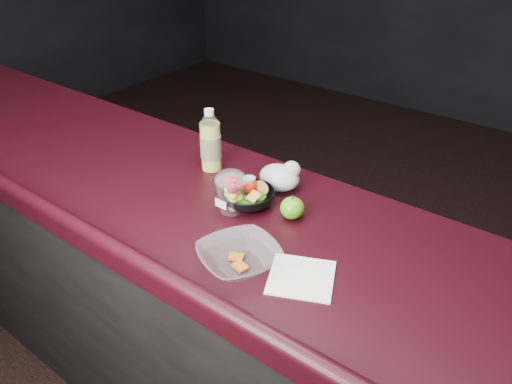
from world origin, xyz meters
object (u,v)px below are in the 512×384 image
at_px(green_apple, 292,208).
at_px(snack_bowl, 248,196).
at_px(lemonade_bottle, 211,144).
at_px(takeout_bowl, 240,257).
at_px(fruit_cup, 231,191).

height_order(green_apple, snack_bowl, snack_bowl).
distance_m(lemonade_bottle, takeout_bowl, 0.55).
relative_size(fruit_cup, green_apple, 1.82).
relative_size(fruit_cup, snack_bowl, 0.70).
bearing_deg(green_apple, lemonade_bottle, 167.72).
relative_size(snack_bowl, takeout_bowl, 0.71).
relative_size(fruit_cup, takeout_bowl, 0.50).
relative_size(lemonade_bottle, green_apple, 2.93).
xyz_separation_m(lemonade_bottle, green_apple, (0.40, -0.09, -0.06)).
height_order(fruit_cup, green_apple, fruit_cup).
relative_size(green_apple, takeout_bowl, 0.27).
height_order(fruit_cup, snack_bowl, fruit_cup).
xyz_separation_m(fruit_cup, green_apple, (0.17, 0.08, -0.04)).
bearing_deg(fruit_cup, lemonade_bottle, 143.94).
distance_m(lemonade_bottle, snack_bowl, 0.28).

